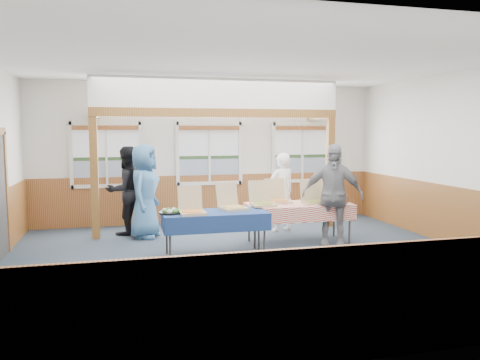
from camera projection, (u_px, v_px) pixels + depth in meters
name	position (u px, v px, depth m)	size (l,w,h in m)	color
floor	(248.00, 261.00, 7.67)	(8.00, 8.00, 0.00)	#26343F
ceiling	(248.00, 62.00, 7.34)	(8.00, 8.00, 0.00)	white
wall_back	(209.00, 153.00, 10.88)	(8.00, 8.00, 0.00)	silver
wall_front	(350.00, 190.00, 4.13)	(8.00, 8.00, 0.00)	silver
wall_right	(461.00, 160.00, 8.47)	(8.00, 8.00, 0.00)	silver
wainscot_back	(210.00, 198.00, 10.97)	(7.98, 0.05, 1.10)	brown
wainscot_front	(346.00, 304.00, 4.26)	(7.98, 0.05, 1.10)	brown
wainscot_right	(457.00, 217.00, 8.57)	(0.05, 6.98, 1.10)	brown
window_left	(106.00, 151.00, 10.27)	(1.56, 0.10, 1.46)	silver
window_mid	(209.00, 150.00, 10.83)	(1.56, 0.10, 1.46)	silver
window_right	(302.00, 149.00, 11.38)	(1.56, 0.10, 1.46)	silver
post_left	(94.00, 178.00, 9.16)	(0.15, 0.15, 2.40)	brown
post_right	(330.00, 173.00, 10.37)	(0.15, 0.15, 2.40)	brown
cross_beam	(219.00, 113.00, 9.63)	(5.15, 0.18, 0.18)	brown
table_left	(215.00, 215.00, 7.93)	(1.82, 0.93, 0.76)	#353535
table_right	(299.00, 206.00, 8.84)	(2.08, 1.25, 0.76)	#353535
pizza_box_a	(192.00, 210.00, 7.72)	(0.42, 0.51, 0.45)	tan
pizza_box_b	(232.00, 206.00, 8.15)	(0.52, 0.59, 0.45)	tan
pizza_box_c	(262.00, 202.00, 8.55)	(0.42, 0.51, 0.44)	tan
pizza_box_d	(278.00, 199.00, 8.93)	(0.41, 0.50, 0.44)	tan
pizza_box_e	(313.00, 200.00, 8.82)	(0.41, 0.49, 0.42)	tan
pizza_box_f	(328.00, 198.00, 9.12)	(0.42, 0.51, 0.45)	tan
veggie_tray	(170.00, 212.00, 7.74)	(0.38, 0.38, 0.09)	black
drink_glass	(346.00, 200.00, 8.79)	(0.07, 0.07, 0.15)	#964C19
woman_white	(281.00, 192.00, 9.88)	(0.61, 0.40, 1.66)	white
woman_black	(127.00, 191.00, 9.57)	(0.88, 0.69, 1.81)	black
man_blue	(145.00, 191.00, 9.26)	(0.91, 0.59, 1.87)	teal
person_grey	(332.00, 195.00, 8.54)	(1.11, 0.46, 1.89)	gray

